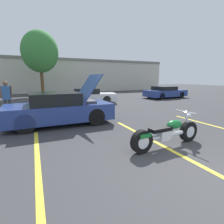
# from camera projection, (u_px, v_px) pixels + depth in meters

# --- Properties ---
(parking_stripe_foreground) EXTENTS (0.12, 5.72, 0.01)m
(parking_stripe_foreground) POSITION_uv_depth(u_px,v_px,m) (38.00, 170.00, 3.61)
(parking_stripe_foreground) COLOR yellow
(parking_stripe_foreground) RESTS_ON ground
(parking_stripe_middle) EXTENTS (0.12, 5.72, 0.01)m
(parking_stripe_middle) POSITION_uv_depth(u_px,v_px,m) (163.00, 146.00, 4.92)
(parking_stripe_middle) COLOR yellow
(parking_stripe_middle) RESTS_ON ground
(far_building) EXTENTS (32.00, 4.20, 4.40)m
(far_building) POSITION_uv_depth(u_px,v_px,m) (56.00, 75.00, 23.96)
(far_building) COLOR beige
(far_building) RESTS_ON ground
(tree_background) EXTENTS (3.63, 3.63, 6.60)m
(tree_background) POSITION_uv_depth(u_px,v_px,m) (40.00, 52.00, 17.76)
(tree_background) COLOR brown
(tree_background) RESTS_ON ground
(motorcycle) EXTENTS (2.39, 0.70, 0.94)m
(motorcycle) POSITION_uv_depth(u_px,v_px,m) (167.00, 133.00, 4.83)
(motorcycle) COLOR black
(motorcycle) RESTS_ON ground
(show_car_hood_open) EXTENTS (4.16, 1.84, 2.05)m
(show_car_hood_open) POSITION_uv_depth(u_px,v_px,m) (60.00, 109.00, 7.16)
(show_car_hood_open) COLOR navy
(show_car_hood_open) RESTS_ON ground
(parked_car_mid_row) EXTENTS (4.34, 2.65, 1.12)m
(parked_car_mid_row) POSITION_uv_depth(u_px,v_px,m) (89.00, 96.00, 13.26)
(parked_car_mid_row) COLOR white
(parked_car_mid_row) RESTS_ON ground
(parked_car_right_row) EXTENTS (4.12, 2.13, 1.11)m
(parked_car_right_row) POSITION_uv_depth(u_px,v_px,m) (165.00, 92.00, 16.67)
(parked_car_right_row) COLOR navy
(parked_car_right_row) RESTS_ON ground
(spectator_by_show_car) EXTENTS (0.52, 0.23, 1.74)m
(spectator_by_show_car) POSITION_uv_depth(u_px,v_px,m) (7.00, 96.00, 8.49)
(spectator_by_show_car) COLOR #333338
(spectator_by_show_car) RESTS_ON ground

